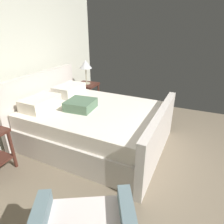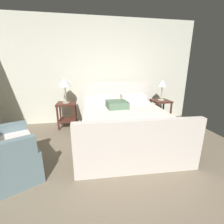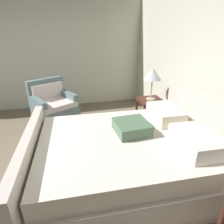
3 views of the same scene
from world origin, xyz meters
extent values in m
cube|color=#766854|center=(0.00, 0.00, -0.01)|extent=(4.88, 5.86, 0.02)
cube|color=silver|center=(0.00, 2.99, 1.28)|extent=(5.00, 0.12, 2.57)
cube|color=beige|center=(0.36, 1.69, 0.20)|extent=(1.67, 2.06, 0.40)
cube|color=beige|center=(0.40, 2.73, 0.53)|extent=(1.72, 0.17, 1.07)
cube|color=beige|center=(0.32, 0.64, 0.38)|extent=(1.72, 0.17, 0.77)
cube|color=white|center=(0.36, 1.69, 0.51)|extent=(1.59, 1.99, 0.22)
cube|color=white|center=(0.03, 2.42, 0.71)|extent=(0.57, 0.38, 0.18)
cube|color=white|center=(0.75, 2.39, 0.71)|extent=(0.57, 0.38, 0.18)
cube|color=#547358|center=(0.26, 1.84, 0.69)|extent=(0.42, 0.42, 0.14)
cube|color=#48241B|center=(1.54, 2.49, 0.58)|extent=(0.44, 0.44, 0.04)
cube|color=#48241B|center=(1.54, 2.49, 0.18)|extent=(0.40, 0.40, 0.02)
cylinder|color=#48241B|center=(1.35, 2.30, 0.28)|extent=(0.04, 0.04, 0.56)
cylinder|color=#48241B|center=(1.73, 2.30, 0.28)|extent=(0.04, 0.04, 0.56)
cylinder|color=#48241B|center=(1.35, 2.68, 0.28)|extent=(0.04, 0.04, 0.56)
cylinder|color=#48241B|center=(1.73, 2.68, 0.28)|extent=(0.04, 0.04, 0.56)
cylinder|color=#B7B293|center=(1.54, 2.49, 0.61)|extent=(0.16, 0.16, 0.02)
cylinder|color=#B7B293|center=(1.54, 2.49, 0.78)|extent=(0.02, 0.02, 0.32)
cone|color=silver|center=(1.54, 2.49, 1.03)|extent=(0.27, 0.27, 0.17)
cylinder|color=#48241B|center=(-0.62, 2.39, 0.28)|extent=(0.04, 0.04, 0.56)
camera|label=1|loc=(-2.06, 0.32, 1.82)|focal=31.08mm
camera|label=2|loc=(-0.34, -1.05, 1.38)|focal=24.29mm
camera|label=3|loc=(2.19, 1.12, 1.82)|focal=30.06mm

